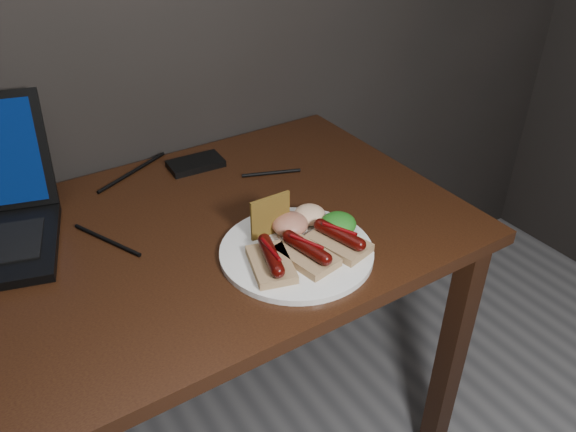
# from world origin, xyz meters

# --- Properties ---
(desk) EXTENTS (1.40, 0.70, 0.75)m
(desk) POSITION_xyz_m (0.00, 1.38, 0.66)
(desk) COLOR #381E0E
(desk) RESTS_ON ground
(hard_drive) EXTENTS (0.13, 0.08, 0.02)m
(hard_drive) POSITION_xyz_m (0.27, 1.63, 0.76)
(hard_drive) COLOR black
(hard_drive) RESTS_ON desk
(desk_cables) EXTENTS (0.89, 0.38, 0.01)m
(desk_cables) POSITION_xyz_m (0.00, 1.54, 0.75)
(desk_cables) COLOR black
(desk_cables) RESTS_ON desk
(plate) EXTENTS (0.33, 0.33, 0.01)m
(plate) POSITION_xyz_m (0.28, 1.21, 0.76)
(plate) COLOR white
(plate) RESTS_ON desk
(bread_sausage_left) EXTENTS (0.10, 0.13, 0.04)m
(bread_sausage_left) POSITION_xyz_m (0.21, 1.18, 0.78)
(bread_sausage_left) COLOR tan
(bread_sausage_left) RESTS_ON plate
(bread_sausage_center) EXTENTS (0.09, 0.13, 0.04)m
(bread_sausage_center) POSITION_xyz_m (0.28, 1.17, 0.78)
(bread_sausage_center) COLOR tan
(bread_sausage_center) RESTS_ON plate
(bread_sausage_right) EXTENTS (0.10, 0.13, 0.04)m
(bread_sausage_right) POSITION_xyz_m (0.36, 1.17, 0.78)
(bread_sausage_right) COLOR tan
(bread_sausage_right) RESTS_ON plate
(crispbread) EXTENTS (0.08, 0.01, 0.08)m
(crispbread) POSITION_xyz_m (0.27, 1.28, 0.80)
(crispbread) COLOR olive
(crispbread) RESTS_ON plate
(salad_greens) EXTENTS (0.07, 0.07, 0.04)m
(salad_greens) POSITION_xyz_m (0.38, 1.21, 0.78)
(salad_greens) COLOR #136315
(salad_greens) RESTS_ON plate
(salsa_mound) EXTENTS (0.07, 0.07, 0.04)m
(salsa_mound) POSITION_xyz_m (0.30, 1.26, 0.78)
(salsa_mound) COLOR #9C0F12
(salsa_mound) RESTS_ON plate
(coleslaw_mound) EXTENTS (0.06, 0.06, 0.04)m
(coleslaw_mound) POSITION_xyz_m (0.36, 1.27, 0.78)
(coleslaw_mound) COLOR #EDE6CD
(coleslaw_mound) RESTS_ON plate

